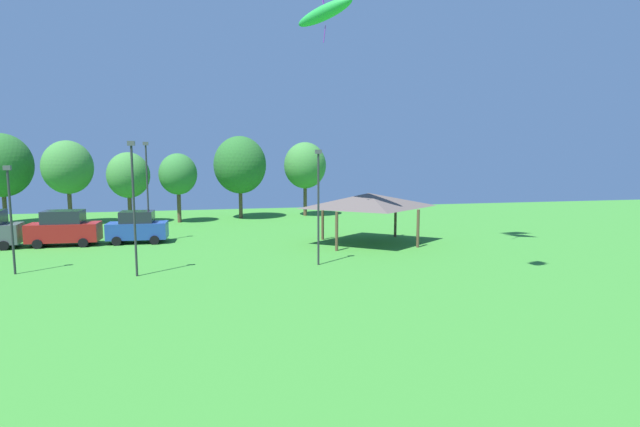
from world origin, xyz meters
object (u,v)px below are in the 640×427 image
at_px(light_post_2, 147,187).
at_px(light_post_3, 134,202).
at_px(treeline_tree_3, 178,174).
at_px(parked_car_third_from_left, 137,227).
at_px(light_post_1, 11,213).
at_px(light_post_0, 318,201).
at_px(treeline_tree_1, 68,167).
at_px(parked_car_second_from_left, 64,228).
at_px(treeline_tree_2, 128,175).
at_px(park_pavilion, 369,200).
at_px(treeline_tree_0, 2,165).
at_px(kite_flying_0, 325,13).
at_px(treeline_tree_4, 240,165).
at_px(treeline_tree_5, 305,166).

height_order(light_post_2, light_post_3, light_post_2).
bearing_deg(treeline_tree_3, parked_car_third_from_left, -102.14).
relative_size(light_post_1, treeline_tree_3, 0.91).
relative_size(light_post_0, treeline_tree_1, 0.88).
height_order(parked_car_second_from_left, treeline_tree_2, treeline_tree_2).
height_order(park_pavilion, light_post_3, light_post_3).
bearing_deg(light_post_2, treeline_tree_0, 138.67).
bearing_deg(kite_flying_0, light_post_3, -167.31).
xyz_separation_m(treeline_tree_0, treeline_tree_3, (15.18, -1.78, -0.86)).
xyz_separation_m(light_post_0, treeline_tree_4, (-3.27, 21.58, 1.52)).
height_order(park_pavilion, treeline_tree_3, treeline_tree_3).
bearing_deg(light_post_1, parked_car_second_from_left, 88.37).
distance_m(parked_car_second_from_left, treeline_tree_3, 12.96).
bearing_deg(light_post_0, light_post_1, 175.81).
bearing_deg(park_pavilion, light_post_3, -156.02).
distance_m(parked_car_third_from_left, treeline_tree_4, 14.98).
height_order(light_post_0, treeline_tree_3, light_post_0).
height_order(treeline_tree_3, treeline_tree_5, treeline_tree_5).
bearing_deg(light_post_1, treeline_tree_5, 47.15).
distance_m(light_post_1, treeline_tree_1, 19.65).
bearing_deg(parked_car_second_from_left, treeline_tree_5, 35.21).
bearing_deg(parked_car_second_from_left, light_post_1, -89.93).
relative_size(treeline_tree_2, treeline_tree_3, 1.02).
xyz_separation_m(light_post_2, treeline_tree_3, (1.43, 10.31, 0.44)).
distance_m(park_pavilion, light_post_0, 7.71).
xyz_separation_m(parked_car_third_from_left, light_post_0, (11.21, -9.55, 2.57)).
distance_m(treeline_tree_2, treeline_tree_3, 4.33).
bearing_deg(treeline_tree_1, parked_car_second_from_left, -77.53).
distance_m(parked_car_third_from_left, treeline_tree_3, 11.06).
bearing_deg(park_pavilion, treeline_tree_1, 147.87).
distance_m(parked_car_second_from_left, treeline_tree_1, 12.06).
relative_size(parked_car_second_from_left, light_post_2, 0.65).
height_order(kite_flying_0, treeline_tree_3, kite_flying_0).
bearing_deg(parked_car_second_from_left, park_pavilion, -7.89).
distance_m(parked_car_second_from_left, treeline_tree_2, 11.35).
bearing_deg(parked_car_second_from_left, treeline_tree_2, 77.26).
relative_size(light_post_1, treeline_tree_4, 0.72).
bearing_deg(parked_car_third_from_left, treeline_tree_4, 58.66).
distance_m(park_pavilion, light_post_3, 16.14).
bearing_deg(kite_flying_0, treeline_tree_1, 135.61).
bearing_deg(park_pavilion, treeline_tree_4, 117.52).
xyz_separation_m(park_pavilion, treeline_tree_4, (-8.14, 15.63, 2.14)).
height_order(treeline_tree_0, treeline_tree_5, treeline_tree_0).
xyz_separation_m(park_pavilion, light_post_0, (-4.87, -5.95, 0.62)).
bearing_deg(parked_car_second_from_left, treeline_tree_0, 125.45).
height_order(light_post_0, light_post_2, light_post_2).
distance_m(park_pavilion, treeline_tree_1, 27.67).
relative_size(kite_flying_0, park_pavilion, 0.47).
xyz_separation_m(treeline_tree_0, treeline_tree_5, (27.46, 0.62, -0.19)).
relative_size(treeline_tree_3, treeline_tree_4, 0.79).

